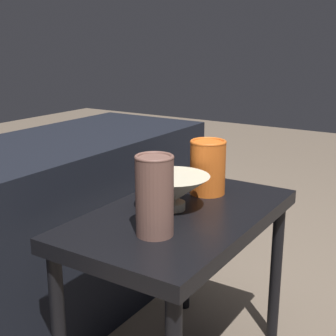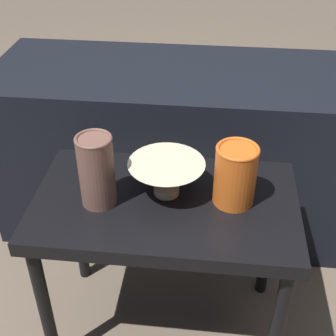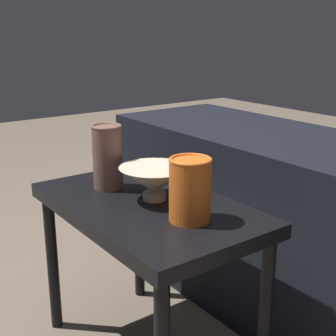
% 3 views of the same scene
% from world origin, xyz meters
% --- Properties ---
extents(table, '(0.68, 0.40, 0.51)m').
position_xyz_m(table, '(0.00, 0.00, 0.44)').
color(table, black).
rests_on(table, ground_plane).
extents(couch_backdrop, '(1.33, 0.50, 0.62)m').
position_xyz_m(couch_backdrop, '(0.00, 0.54, 0.31)').
color(couch_backdrop, black).
rests_on(couch_backdrop, ground_plane).
extents(bowl, '(0.20, 0.20, 0.09)m').
position_xyz_m(bowl, '(-0.00, 0.03, 0.56)').
color(bowl, beige).
rests_on(bowl, table).
extents(vase_textured_left, '(0.09, 0.09, 0.19)m').
position_xyz_m(vase_textured_left, '(-0.17, -0.03, 0.60)').
color(vase_textured_left, brown).
rests_on(vase_textured_left, table).
extents(vase_colorful_right, '(0.11, 0.11, 0.16)m').
position_xyz_m(vase_colorful_right, '(0.17, 0.01, 0.59)').
color(vase_colorful_right, orange).
rests_on(vase_colorful_right, table).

